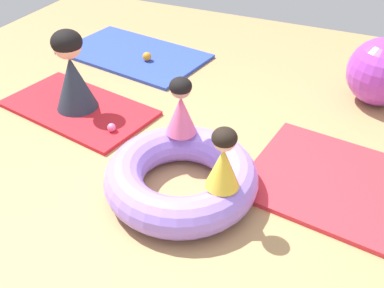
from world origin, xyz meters
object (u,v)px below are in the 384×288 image
play_ball_orange (147,57)px  play_ball_pink (112,127)px  child_in_pink (181,107)px  exercise_ball_large (382,72)px  inflatable_cushion (181,177)px  adult_seated (72,72)px  child_in_yellow (223,159)px

play_ball_orange → play_ball_pink: bearing=-73.2°
child_in_pink → exercise_ball_large: 2.23m
play_ball_pink → inflatable_cushion: bearing=-25.5°
inflatable_cushion → adult_seated: adult_seated is taller
inflatable_cushion → child_in_pink: 0.56m
play_ball_orange → child_in_pink: bearing=-52.1°
child_in_yellow → play_ball_orange: (-1.74, 2.02, -0.44)m
play_ball_orange → adult_seated: bearing=-95.2°
child_in_pink → exercise_ball_large: size_ratio=0.72×
adult_seated → play_ball_orange: bearing=-154.0°
inflatable_cushion → play_ball_pink: 1.03m
play_ball_orange → exercise_ball_large: (2.60, 0.19, 0.25)m
adult_seated → exercise_ball_large: adult_seated is taller
inflatable_cushion → child_in_yellow: size_ratio=2.50×
play_ball_orange → exercise_ball_large: 2.62m
adult_seated → play_ball_pink: bearing=98.7°
inflatable_cushion → child_in_pink: size_ratio=2.41×
inflatable_cushion → child_in_yellow: bearing=-17.9°
child_in_yellow → play_ball_pink: bearing=177.0°
exercise_ball_large → adult_seated: bearing=-152.4°
child_in_yellow → play_ball_pink: 1.49m
inflatable_cushion → play_ball_pink: size_ratio=14.90×
adult_seated → play_ball_orange: size_ratio=7.64×
adult_seated → child_in_pink: bearing=107.8°
play_ball_pink → play_ball_orange: bearing=106.8°
adult_seated → exercise_ball_large: size_ratio=1.18×
adult_seated → child_in_yellow: bearing=98.1°
inflatable_cushion → child_in_yellow: child_in_yellow is taller
child_in_yellow → adult_seated: size_ratio=0.59×
child_in_pink → inflatable_cushion: bearing=-148.1°
child_in_pink → adult_seated: adult_seated is taller
play_ball_orange → child_in_yellow: bearing=-49.2°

